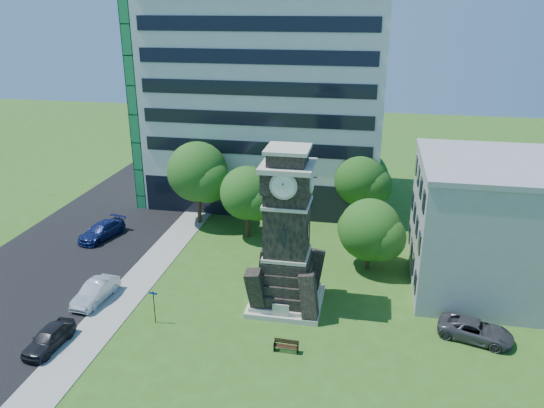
% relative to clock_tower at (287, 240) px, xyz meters
% --- Properties ---
extents(ground, '(160.00, 160.00, 0.00)m').
position_rel_clock_tower_xyz_m(ground, '(-3.00, -2.00, -5.28)').
color(ground, '#305919').
rests_on(ground, ground).
extents(sidewalk, '(3.00, 70.00, 0.06)m').
position_rel_clock_tower_xyz_m(sidewalk, '(-12.50, 3.00, -5.25)').
color(sidewalk, gray).
rests_on(sidewalk, ground).
extents(street, '(14.00, 80.00, 0.02)m').
position_rel_clock_tower_xyz_m(street, '(-21.00, 3.00, -5.27)').
color(street, black).
rests_on(street, ground).
extents(clock_tower, '(5.40, 5.40, 12.22)m').
position_rel_clock_tower_xyz_m(clock_tower, '(0.00, 0.00, 0.00)').
color(clock_tower, beige).
rests_on(clock_tower, ground).
extents(office_tall, '(26.20, 15.11, 28.60)m').
position_rel_clock_tower_xyz_m(office_tall, '(-6.20, 23.84, 8.94)').
color(office_tall, silver).
rests_on(office_tall, ground).
extents(office_low, '(15.20, 12.20, 10.40)m').
position_rel_clock_tower_xyz_m(office_low, '(16.97, 6.00, -0.07)').
color(office_low, '#97999C').
rests_on(office_low, ground).
extents(car_street_south, '(1.95, 4.29, 1.43)m').
position_rel_clock_tower_xyz_m(car_street_south, '(-14.49, -8.42, -4.57)').
color(car_street_south, black).
rests_on(car_street_south, ground).
extents(car_street_mid, '(2.00, 4.70, 1.51)m').
position_rel_clock_tower_xyz_m(car_street_mid, '(-14.39, -2.40, -4.53)').
color(car_street_mid, '#AEB2B6').
rests_on(car_street_mid, ground).
extents(car_street_north, '(3.41, 5.61, 1.52)m').
position_rel_clock_tower_xyz_m(car_street_north, '(-19.59, 8.43, -4.52)').
color(car_street_north, navy).
rests_on(car_street_north, ground).
extents(car_east_lot, '(5.33, 3.52, 1.36)m').
position_rel_clock_tower_xyz_m(car_east_lot, '(13.35, -2.07, -4.60)').
color(car_east_lot, '#434347').
rests_on(car_east_lot, ground).
extents(park_bench, '(1.64, 0.44, 0.85)m').
position_rel_clock_tower_xyz_m(park_bench, '(0.98, -5.87, -4.83)').
color(park_bench, black).
rests_on(park_bench, ground).
extents(street_sign, '(0.61, 0.06, 2.55)m').
position_rel_clock_tower_xyz_m(street_sign, '(-8.74, -4.37, -3.69)').
color(street_sign, black).
rests_on(street_sign, ground).
extents(tree_nw, '(6.69, 6.08, 8.59)m').
position_rel_clock_tower_xyz_m(tree_nw, '(-11.38, 13.93, 0.04)').
color(tree_nw, '#332114').
rests_on(tree_nw, ground).
extents(tree_nc, '(5.67, 5.16, 7.10)m').
position_rel_clock_tower_xyz_m(tree_nc, '(-5.70, 11.49, -0.94)').
color(tree_nc, '#332114').
rests_on(tree_nc, ground).
extents(tree_ne, '(6.19, 5.63, 7.57)m').
position_rel_clock_tower_xyz_m(tree_ne, '(4.77, 17.48, -0.72)').
color(tree_ne, '#332114').
rests_on(tree_ne, ground).
extents(tree_east, '(5.79, 5.27, 6.27)m').
position_rel_clock_tower_xyz_m(tree_east, '(5.98, 6.94, -1.79)').
color(tree_east, '#332114').
rests_on(tree_east, ground).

